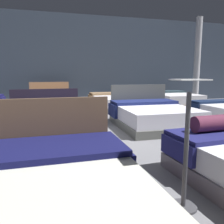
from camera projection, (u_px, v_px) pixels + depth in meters
The scene contains 10 objects.
ground_plane at pixel (106, 133), 4.70m from camera, with size 18.00×18.00×0.02m, color slate.
showroom_back_wall at pixel (76, 60), 9.20m from camera, with size 18.00×0.06×3.50m, color #333D4C.
bed_1 at pixel (47, 197), 1.78m from camera, with size 1.61×2.06×0.91m.
bed_5 at pixel (48, 122), 4.60m from camera, with size 1.80×2.20×0.83m.
bed_6 at pixel (153, 115), 5.24m from camera, with size 1.68×1.99×0.91m.
bed_9 at pixel (50, 103), 7.49m from camera, with size 1.58×2.19×0.90m.
bed_10 at pixel (116, 102), 7.98m from camera, with size 1.66×2.13×0.50m.
bed_11 at pixel (173, 100), 8.53m from camera, with size 1.52×2.02×0.53m.
price_sign at pixel (186, 160), 1.97m from camera, with size 0.28×0.24×1.13m.
support_pillar at pixel (197, 60), 9.69m from camera, with size 0.25×0.25×3.50m, color silver.
Camera 1 is at (-1.11, -4.43, 1.17)m, focal length 36.92 mm.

